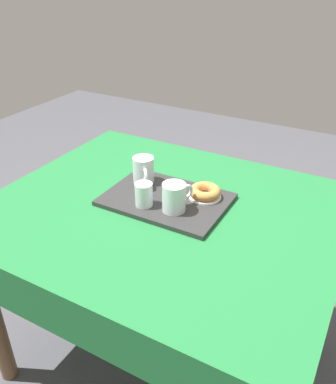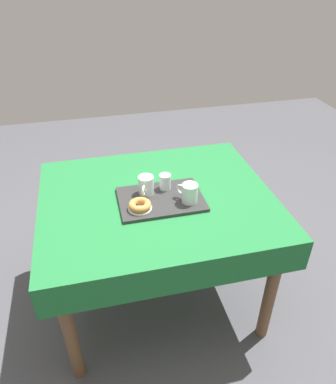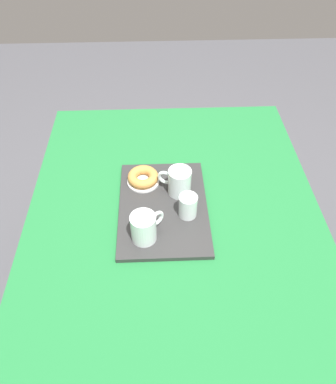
{
  "view_description": "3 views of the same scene",
  "coord_description": "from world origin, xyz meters",
  "px_view_note": "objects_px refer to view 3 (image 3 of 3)",
  "views": [
    {
      "loc": [
        0.59,
        -1.03,
        1.5
      ],
      "look_at": [
        -0.02,
        0.07,
        0.77
      ],
      "focal_mm": 37.95,
      "sensor_mm": 36.0,
      "label": 1
    },
    {
      "loc": [
        0.3,
        1.51,
        1.81
      ],
      "look_at": [
        -0.05,
        0.05,
        0.8
      ],
      "focal_mm": 33.83,
      "sensor_mm": 36.0,
      "label": 2
    },
    {
      "loc": [
        -0.85,
        0.06,
        1.7
      ],
      "look_at": [
        0.01,
        0.02,
        0.8
      ],
      "focal_mm": 34.59,
      "sensor_mm": 36.0,
      "label": 3
    }
  ],
  "objects_px": {
    "tea_mug_right": "(144,228)",
    "donut_plate_left": "(143,181)",
    "tea_mug_left": "(179,182)",
    "water_glass_near": "(188,207)",
    "serving_tray": "(163,207)",
    "sugar_donut_left": "(143,177)",
    "dining_table": "(174,225)"
  },
  "relations": [
    {
      "from": "sugar_donut_left",
      "to": "serving_tray",
      "type": "bearing_deg",
      "value": -150.15
    },
    {
      "from": "tea_mug_right",
      "to": "tea_mug_left",
      "type": "bearing_deg",
      "value": -31.38
    },
    {
      "from": "dining_table",
      "to": "tea_mug_right",
      "type": "relative_size",
      "value": 11.33
    },
    {
      "from": "tea_mug_left",
      "to": "water_glass_near",
      "type": "distance_m",
      "value": 0.11
    },
    {
      "from": "tea_mug_right",
      "to": "donut_plate_left",
      "type": "xyz_separation_m",
      "value": [
        0.25,
        0.01,
        -0.04
      ]
    },
    {
      "from": "serving_tray",
      "to": "tea_mug_right",
      "type": "bearing_deg",
      "value": 154.75
    },
    {
      "from": "sugar_donut_left",
      "to": "tea_mug_right",
      "type": "bearing_deg",
      "value": -178.63
    },
    {
      "from": "tea_mug_left",
      "to": "serving_tray",
      "type": "bearing_deg",
      "value": 138.23
    },
    {
      "from": "tea_mug_left",
      "to": "water_glass_near",
      "type": "relative_size",
      "value": 1.42
    },
    {
      "from": "tea_mug_right",
      "to": "donut_plate_left",
      "type": "bearing_deg",
      "value": 1.37
    },
    {
      "from": "serving_tray",
      "to": "sugar_donut_left",
      "type": "xyz_separation_m",
      "value": [
        0.12,
        0.07,
        0.03
      ]
    },
    {
      "from": "tea_mug_right",
      "to": "water_glass_near",
      "type": "distance_m",
      "value": 0.17
    },
    {
      "from": "water_glass_near",
      "to": "sugar_donut_left",
      "type": "xyz_separation_m",
      "value": [
        0.16,
        0.15,
        -0.01
      ]
    },
    {
      "from": "serving_tray",
      "to": "sugar_donut_left",
      "type": "height_order",
      "value": "sugar_donut_left"
    },
    {
      "from": "tea_mug_left",
      "to": "water_glass_near",
      "type": "xyz_separation_m",
      "value": [
        -0.11,
        -0.02,
        -0.01
      ]
    },
    {
      "from": "dining_table",
      "to": "water_glass_near",
      "type": "xyz_separation_m",
      "value": [
        -0.05,
        -0.04,
        0.16
      ]
    },
    {
      "from": "dining_table",
      "to": "water_glass_near",
      "type": "height_order",
      "value": "water_glass_near"
    },
    {
      "from": "tea_mug_right",
      "to": "sugar_donut_left",
      "type": "height_order",
      "value": "tea_mug_right"
    },
    {
      "from": "serving_tray",
      "to": "water_glass_near",
      "type": "relative_size",
      "value": 5.18
    },
    {
      "from": "tea_mug_left",
      "to": "tea_mug_right",
      "type": "bearing_deg",
      "value": 148.62
    },
    {
      "from": "serving_tray",
      "to": "water_glass_near",
      "type": "bearing_deg",
      "value": -117.38
    },
    {
      "from": "dining_table",
      "to": "tea_mug_right",
      "type": "bearing_deg",
      "value": 145.0
    },
    {
      "from": "serving_tray",
      "to": "donut_plate_left",
      "type": "bearing_deg",
      "value": 29.85
    },
    {
      "from": "tea_mug_left",
      "to": "tea_mug_right",
      "type": "xyz_separation_m",
      "value": [
        -0.2,
        0.12,
        0.0
      ]
    },
    {
      "from": "dining_table",
      "to": "tea_mug_right",
      "type": "distance_m",
      "value": 0.24
    },
    {
      "from": "tea_mug_right",
      "to": "donut_plate_left",
      "type": "relative_size",
      "value": 0.91
    },
    {
      "from": "tea_mug_right",
      "to": "sugar_donut_left",
      "type": "relative_size",
      "value": 0.96
    },
    {
      "from": "dining_table",
      "to": "donut_plate_left",
      "type": "distance_m",
      "value": 0.2
    },
    {
      "from": "tea_mug_right",
      "to": "sugar_donut_left",
      "type": "distance_m",
      "value": 0.25
    },
    {
      "from": "serving_tray",
      "to": "tea_mug_right",
      "type": "distance_m",
      "value": 0.15
    },
    {
      "from": "sugar_donut_left",
      "to": "dining_table",
      "type": "bearing_deg",
      "value": -134.94
    },
    {
      "from": "donut_plate_left",
      "to": "sugar_donut_left",
      "type": "distance_m",
      "value": 0.02
    }
  ]
}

